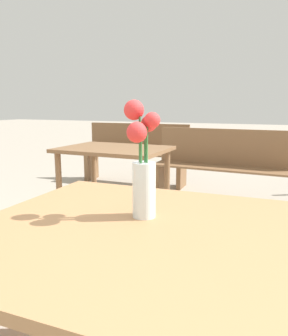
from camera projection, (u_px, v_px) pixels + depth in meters
name	position (u px, v px, depth m)	size (l,w,h in m)	color
table_front	(134.00, 256.00, 0.99)	(1.01, 0.95, 0.75)	#9E7047
flower_vase	(143.00, 169.00, 1.03)	(0.12, 0.12, 0.37)	silver
bench_middle	(226.00, 165.00, 3.59)	(1.60, 0.40, 0.85)	brown
bench_far	(136.00, 151.00, 4.72)	(1.54, 0.42, 0.85)	brown
table_back	(114.00, 162.00, 2.77)	(0.89, 0.66, 0.76)	brown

